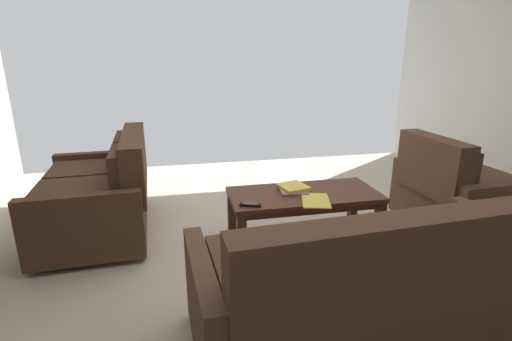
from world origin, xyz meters
TOP-DOWN VIEW (x-y plane):
  - ground_plane at (0.00, 0.00)m, footprint 5.70×5.78m
  - sofa_main at (-0.29, 1.00)m, footprint 2.00×0.96m
  - loveseat_near at (1.41, -0.81)m, footprint 0.97×1.45m
  - coffee_table at (-0.29, -0.19)m, footprint 1.24×0.57m
  - armchair_side at (-1.75, -0.18)m, footprint 0.91×1.01m
  - book_stack at (-0.22, -0.25)m, footprint 0.26×0.28m
  - tv_remote at (0.20, 0.01)m, footprint 0.17×0.10m
  - loose_magazine at (-0.32, 0.01)m, footprint 0.29×0.36m

SIDE VIEW (x-z plane):
  - ground_plane at x=0.00m, z-range -0.01..0.00m
  - armchair_side at x=-1.75m, z-range -0.08..0.81m
  - loveseat_near at x=1.41m, z-range -0.08..0.83m
  - sofa_main at x=-0.29m, z-range -0.07..0.83m
  - coffee_table at x=-0.29m, z-range 0.17..0.64m
  - loose_magazine at x=-0.32m, z-range 0.47..0.48m
  - tv_remote at x=0.20m, z-range 0.47..0.49m
  - book_stack at x=-0.22m, z-range 0.47..0.52m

